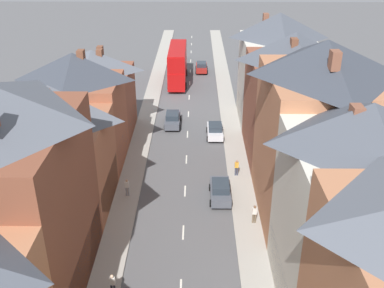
# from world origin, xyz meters

# --- Properties ---
(pavement_left) EXTENTS (2.20, 104.00, 0.14)m
(pavement_left) POSITION_xyz_m (-5.10, 38.00, 0.07)
(pavement_left) COLOR #A8A399
(pavement_left) RESTS_ON ground
(pavement_right) EXTENTS (2.20, 104.00, 0.14)m
(pavement_right) POSITION_xyz_m (5.10, 38.00, 0.07)
(pavement_right) COLOR #A8A399
(pavement_right) RESTS_ON ground
(centre_line_dashes) EXTENTS (0.14, 97.80, 0.01)m
(centre_line_dashes) POSITION_xyz_m (0.00, 36.00, 0.01)
(centre_line_dashes) COLOR silver
(centre_line_dashes) RESTS_ON ground
(terrace_row_left) EXTENTS (8.00, 51.94, 14.40)m
(terrace_row_left) POSITION_xyz_m (-10.19, 13.01, 6.01)
(terrace_row_left) COLOR #BCB7A8
(terrace_row_left) RESTS_ON ground
(terrace_row_right) EXTENTS (8.00, 56.78, 14.37)m
(terrace_row_right) POSITION_xyz_m (10.19, 16.39, 6.51)
(terrace_row_right) COLOR beige
(terrace_row_right) RESTS_ON ground
(double_decker_bus_lead) EXTENTS (2.74, 10.80, 5.30)m
(double_decker_bus_lead) POSITION_xyz_m (-1.81, 54.38, 2.82)
(double_decker_bus_lead) COLOR #B70F0F
(double_decker_bus_lead) RESTS_ON ground
(car_near_silver) EXTENTS (1.90, 4.08, 1.60)m
(car_near_silver) POSITION_xyz_m (1.80, 59.66, 0.81)
(car_near_silver) COLOR maroon
(car_near_silver) RESTS_ON ground
(car_parked_left_a) EXTENTS (1.90, 4.06, 1.61)m
(car_parked_left_a) POSITION_xyz_m (-1.80, 65.85, 0.81)
(car_parked_left_a) COLOR #144728
(car_parked_left_a) RESTS_ON ground
(car_parked_right_a) EXTENTS (1.90, 4.37, 1.69)m
(car_parked_right_a) POSITION_xyz_m (-1.80, 38.42, 0.85)
(car_parked_right_a) COLOR #4C515B
(car_parked_right_a) RESTS_ON ground
(car_mid_black) EXTENTS (1.90, 4.09, 1.66)m
(car_mid_black) POSITION_xyz_m (3.10, 22.83, 0.84)
(car_mid_black) COLOR #4C515B
(car_mid_black) RESTS_ON ground
(car_mid_white) EXTENTS (1.90, 3.89, 1.61)m
(car_mid_white) POSITION_xyz_m (3.10, 35.34, 0.81)
(car_mid_white) COLOR silver
(car_mid_white) RESTS_ON ground
(pedestrian_near_right) EXTENTS (0.36, 0.22, 1.61)m
(pedestrian_near_right) POSITION_xyz_m (-4.33, 11.37, 1.03)
(pedestrian_near_right) COLOR #23232D
(pedestrian_near_right) RESTS_ON pavement_left
(pedestrian_mid_left) EXTENTS (0.36, 0.22, 1.61)m
(pedestrian_mid_left) POSITION_xyz_m (5.62, 19.16, 1.03)
(pedestrian_mid_left) COLOR brown
(pedestrian_mid_left) RESTS_ON pavement_right
(pedestrian_mid_right) EXTENTS (0.36, 0.22, 1.61)m
(pedestrian_mid_right) POSITION_xyz_m (-5.02, 23.02, 1.03)
(pedestrian_mid_right) COLOR gray
(pedestrian_mid_right) RESTS_ON pavement_left
(pedestrian_far_left) EXTENTS (0.36, 0.22, 1.61)m
(pedestrian_far_left) POSITION_xyz_m (4.80, 26.62, 1.03)
(pedestrian_far_left) COLOR #3D4256
(pedestrian_far_left) RESTS_ON pavement_right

